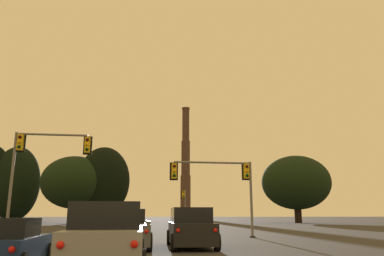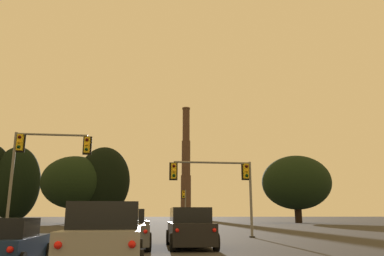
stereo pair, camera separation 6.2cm
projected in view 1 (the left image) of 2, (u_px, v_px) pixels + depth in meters
The scene contains 12 objects.
suv_right_lane_front at pixel (191, 228), 17.94m from camera, with size 2.23×4.95×1.86m.
suv_center_lane_second at pixel (107, 238), 10.43m from camera, with size 2.11×4.91×1.86m.
pickup_truck_center_lane_front at pixel (126, 230), 18.12m from camera, with size 2.36×5.57×1.82m.
hatchback_left_lane_second at pixel (7, 245), 10.97m from camera, with size 1.99×4.14×1.44m.
traffic_light_overhead_left at pixel (39, 157), 24.25m from camera, with size 5.03×0.50×6.79m.
traffic_light_overhead_right at pixel (223, 178), 26.30m from camera, with size 5.95×0.50×5.23m.
traffic_light_far_right at pixel (184, 202), 55.95m from camera, with size 0.78×0.50×5.20m.
smokestack at pixel (186, 173), 159.88m from camera, with size 6.89×6.89×47.96m.
treeline_far_right at pixel (103, 181), 67.79m from camera, with size 9.39×8.45×13.70m.
treeline_right_mid at pixel (16, 183), 74.00m from camera, with size 9.23×8.30×14.93m.
treeline_center_right at pixel (296, 183), 72.44m from camera, with size 13.35×12.02×12.82m.
treeline_left_mid at pixel (75, 182), 66.63m from camera, with size 11.80×10.62×11.82m.
Camera 1 is at (0.65, -1.23, 1.52)m, focal length 35.00 mm.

